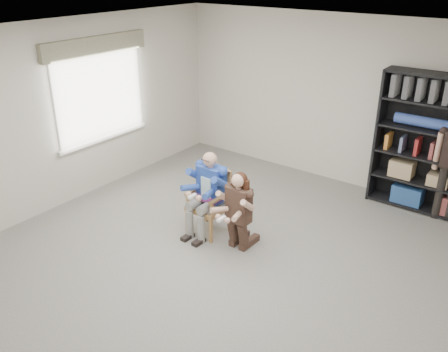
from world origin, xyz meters
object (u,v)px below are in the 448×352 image
Objects in this scene: bookshelf at (438,147)px; kneeling_woman at (237,212)px; seated_man at (208,193)px; armchair at (208,202)px.

kneeling_woman is at bearing -123.55° from bookshelf.
seated_man is at bearing -132.85° from bookshelf.
armchair is 0.84× the size of kneeling_woman.
armchair is 0.14m from seated_man.
seated_man reaches higher than armchair.
bookshelf is (1.73, 2.61, 0.50)m from kneeling_woman.
kneeling_woman is at bearing -10.06° from seated_man.
bookshelf is (2.31, 2.49, 0.58)m from armchair.
kneeling_woman is 0.53× the size of bookshelf.
kneeling_woman is at bearing -10.06° from armchair.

